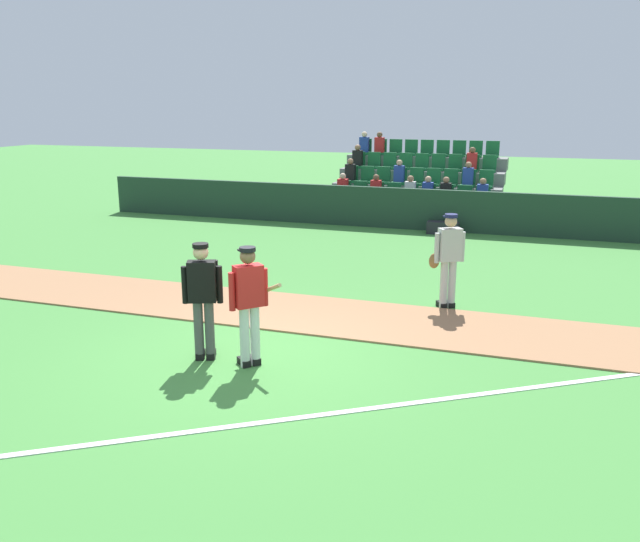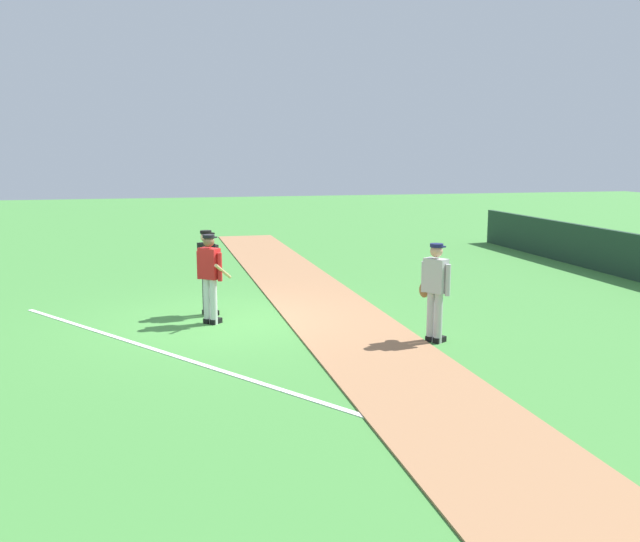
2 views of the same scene
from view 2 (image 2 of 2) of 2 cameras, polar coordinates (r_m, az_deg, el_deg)
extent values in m
plane|color=#42843A|center=(13.76, -8.06, -4.15)|extent=(80.00, 80.00, 0.00)
cube|color=#9E704C|center=(14.14, 1.09, -3.61)|extent=(28.00, 2.11, 0.03)
cube|color=white|center=(10.84, -9.12, -7.98)|extent=(9.91, 6.93, 0.01)
cylinder|color=silver|center=(13.51, -9.43, -2.49)|extent=(0.14, 0.14, 0.90)
cylinder|color=silver|center=(13.42, -8.89, -2.56)|extent=(0.14, 0.14, 0.90)
cube|color=black|center=(13.65, -9.23, -4.08)|extent=(0.27, 0.26, 0.10)
cube|color=black|center=(13.55, -8.70, -4.17)|extent=(0.27, 0.26, 0.10)
cube|color=red|center=(13.33, -9.25, 0.63)|extent=(0.43, 0.44, 0.60)
cylinder|color=red|center=(13.49, -10.08, 0.50)|extent=(0.09, 0.09, 0.55)
cylinder|color=red|center=(13.19, -8.39, 0.33)|extent=(0.09, 0.09, 0.55)
sphere|color=brown|center=(13.27, -9.30, 2.46)|extent=(0.22, 0.22, 0.22)
cylinder|color=black|center=(13.26, -9.31, 2.89)|extent=(0.23, 0.23, 0.06)
cube|color=black|center=(13.34, -9.05, 2.81)|extent=(0.21, 0.21, 0.02)
cylinder|color=tan|center=(13.28, -8.12, -0.03)|extent=(0.74, 0.39, 0.41)
cylinder|color=#4C4C4C|center=(14.26, -9.54, -1.85)|extent=(0.14, 0.14, 0.90)
cylinder|color=#4C4C4C|center=(14.11, -9.26, -1.96)|extent=(0.14, 0.14, 0.90)
cube|color=black|center=(14.37, -9.28, -3.39)|extent=(0.21, 0.29, 0.10)
cube|color=black|center=(14.23, -9.00, -3.51)|extent=(0.21, 0.29, 0.10)
cube|color=black|center=(14.05, -9.48, 1.09)|extent=(0.45, 0.35, 0.60)
cylinder|color=black|center=(14.29, -9.92, 1.02)|extent=(0.09, 0.09, 0.55)
cylinder|color=black|center=(13.84, -9.03, 0.76)|extent=(0.09, 0.09, 0.55)
sphere|color=tan|center=(14.00, -9.53, 2.83)|extent=(0.22, 0.22, 0.22)
cylinder|color=black|center=(13.99, -9.54, 3.24)|extent=(0.23, 0.23, 0.06)
cube|color=black|center=(14.03, -9.17, 3.15)|extent=(0.21, 0.18, 0.02)
cube|color=black|center=(14.11, -9.01, 1.14)|extent=(0.44, 0.24, 0.56)
cylinder|color=#B2B2B2|center=(12.21, 9.25, -3.80)|extent=(0.14, 0.14, 0.90)
cylinder|color=#B2B2B2|center=(12.12, 9.88, -3.91)|extent=(0.14, 0.14, 0.90)
cube|color=black|center=(12.36, 9.36, -5.55)|extent=(0.24, 0.28, 0.10)
cube|color=black|center=(12.27, 9.98, -5.68)|extent=(0.24, 0.28, 0.10)
cube|color=#B2B2B2|center=(12.02, 9.66, -0.37)|extent=(0.46, 0.40, 0.60)
cylinder|color=#B2B2B2|center=(12.16, 8.68, -0.46)|extent=(0.09, 0.09, 0.55)
cylinder|color=#B2B2B2|center=(11.89, 10.65, -0.76)|extent=(0.09, 0.09, 0.55)
sphere|color=tan|center=(11.95, 9.72, 1.66)|extent=(0.22, 0.22, 0.22)
cylinder|color=#191E4C|center=(11.93, 9.74, 2.13)|extent=(0.23, 0.23, 0.06)
cube|color=#191E4C|center=(12.02, 10.00, 2.03)|extent=(0.22, 0.20, 0.02)
ellipsoid|color=brown|center=(12.26, 8.71, -1.57)|extent=(0.23, 0.21, 0.28)
camera|label=1|loc=(11.71, -52.13, 8.14)|focal=37.19mm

